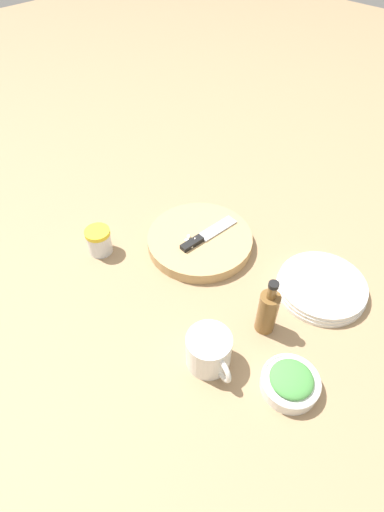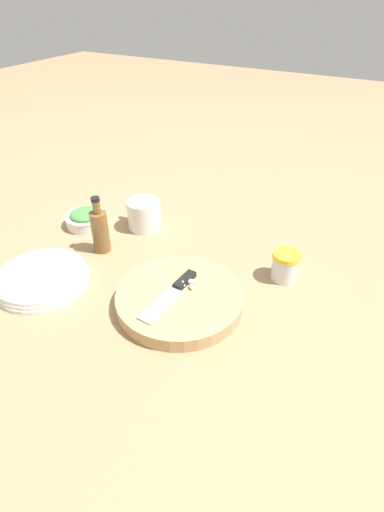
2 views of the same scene
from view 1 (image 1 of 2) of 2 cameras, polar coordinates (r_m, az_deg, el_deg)
The scene contains 9 objects.
ground_plane at distance 1.01m, azimuth -0.11°, elevation -3.65°, with size 5.00×5.00×0.00m, color #997A56.
cutting_board at distance 1.09m, azimuth 1.12°, elevation 2.24°, with size 0.28×0.28×0.03m.
chef_knife at distance 1.07m, azimuth 1.92°, elevation 2.95°, with size 0.04×0.19×0.01m.
garlic_cloves at distance 1.05m, azimuth -0.17°, elevation 2.22°, with size 0.05×0.04×0.01m.
herb_bowl at distance 0.86m, azimuth 13.88°, elevation -17.07°, with size 0.12×0.12×0.05m.
spice_jar at distance 1.08m, azimuth -13.13°, elevation 2.13°, with size 0.07×0.07×0.07m.
coffee_mug at distance 0.85m, azimuth 2.47°, elevation -13.40°, with size 0.13×0.09×0.09m.
plate_stack at distance 1.03m, azimuth 18.02°, elevation -4.22°, with size 0.22×0.22×0.03m.
oil_bottle at distance 0.89m, azimuth 10.75°, elevation -7.71°, with size 0.04×0.04×0.16m.
Camera 1 is at (-0.46, 0.46, 0.78)m, focal length 28.00 mm.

